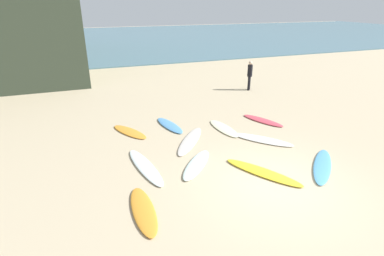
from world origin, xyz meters
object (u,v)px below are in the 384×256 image
(surfboard_6, at_px, (224,128))
(surfboard_10, at_px, (190,141))
(surfboard_2, at_px, (262,140))
(surfboard_0, at_px, (130,132))
(surfboard_3, at_px, (263,120))
(surfboard_9, at_px, (322,166))
(beachgoer_near, at_px, (250,74))
(surfboard_1, at_px, (170,125))
(surfboard_7, at_px, (197,164))
(surfboard_5, at_px, (145,167))
(surfboard_8, at_px, (143,210))
(surfboard_4, at_px, (263,172))

(surfboard_6, height_order, surfboard_10, surfboard_10)
(surfboard_2, bearing_deg, surfboard_10, 120.48)
(surfboard_0, bearing_deg, surfboard_3, -35.03)
(surfboard_9, bearing_deg, surfboard_6, -22.71)
(surfboard_6, distance_m, beachgoer_near, 6.30)
(surfboard_3, relative_size, surfboard_10, 0.77)
(surfboard_1, distance_m, surfboard_2, 3.80)
(surfboard_7, height_order, surfboard_10, surfboard_7)
(surfboard_7, bearing_deg, surfboard_10, -63.94)
(surfboard_2, xyz_separation_m, surfboard_5, (-4.51, -0.45, 0.00))
(surfboard_3, bearing_deg, surfboard_7, 8.40)
(surfboard_2, distance_m, surfboard_8, 5.61)
(surfboard_7, bearing_deg, surfboard_6, -91.98)
(surfboard_6, bearing_deg, surfboard_8, 39.07)
(surfboard_1, bearing_deg, surfboard_7, 76.60)
(surfboard_2, relative_size, surfboard_10, 0.92)
(surfboard_4, bearing_deg, surfboard_1, 78.13)
(surfboard_4, height_order, surfboard_8, surfboard_8)
(surfboard_0, relative_size, surfboard_3, 0.98)
(surfboard_5, height_order, surfboard_8, surfboard_8)
(surfboard_10, bearing_deg, surfboard_5, -110.91)
(surfboard_9, bearing_deg, surfboard_8, 47.06)
(surfboard_2, distance_m, surfboard_10, 2.68)
(surfboard_0, bearing_deg, surfboard_9, -69.71)
(surfboard_0, relative_size, surfboard_6, 0.97)
(beachgoer_near, bearing_deg, surfboard_3, 13.64)
(surfboard_9, distance_m, surfboard_10, 4.54)
(surfboard_0, distance_m, beachgoer_near, 8.56)
(surfboard_8, relative_size, beachgoer_near, 1.21)
(surfboard_5, height_order, surfboard_6, surfboard_5)
(surfboard_1, bearing_deg, surfboard_10, 88.48)
(surfboard_4, relative_size, surfboard_5, 0.97)
(surfboard_0, height_order, surfboard_5, surfboard_5)
(surfboard_5, bearing_deg, surfboard_1, -128.35)
(surfboard_5, xyz_separation_m, surfboard_6, (3.65, 1.93, -0.01))
(surfboard_5, relative_size, surfboard_6, 1.29)
(surfboard_0, distance_m, surfboard_5, 2.90)
(surfboard_6, bearing_deg, surfboard_10, 15.58)
(surfboard_3, height_order, surfboard_6, surfboard_3)
(surfboard_1, xyz_separation_m, surfboard_5, (-1.68, -2.98, -0.00))
(surfboard_0, height_order, surfboard_6, surfboard_0)
(surfboard_5, distance_m, surfboard_10, 2.35)
(surfboard_2, xyz_separation_m, surfboard_4, (-1.27, -2.02, 0.00))
(surfboard_0, height_order, surfboard_8, surfboard_8)
(surfboard_0, relative_size, surfboard_9, 0.80)
(surfboard_3, bearing_deg, surfboard_8, 10.78)
(surfboard_8, bearing_deg, surfboard_0, 84.95)
(surfboard_8, bearing_deg, surfboard_2, 27.59)
(surfboard_0, relative_size, surfboard_8, 0.95)
(surfboard_7, distance_m, surfboard_9, 3.93)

